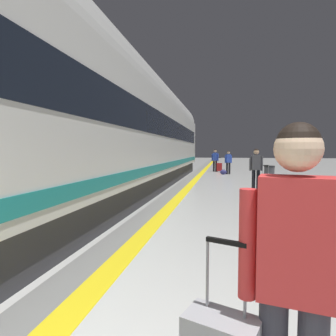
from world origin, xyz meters
TOP-DOWN VIEW (x-y plane):
  - safety_line_strip at (-0.97, 10.00)m, footprint 0.36×80.00m
  - tactile_edge_band at (-1.31, 10.00)m, footprint 0.64×80.00m
  - high_speed_train at (-3.10, 6.93)m, footprint 2.94×30.63m
  - traveller_foreground at (0.83, 1.21)m, footprint 0.53×0.27m
  - passenger_near at (1.75, 11.21)m, footprint 0.52×0.21m
  - suitcase_near at (2.07, 10.95)m, footprint 0.41×0.28m
  - passenger_mid at (0.82, 18.86)m, footprint 0.47×0.27m
  - duffel_bag_mid at (0.50, 18.60)m, footprint 0.44×0.26m
  - passenger_far at (-0.11, 21.00)m, footprint 0.52×0.21m
  - suitcase_far at (0.21, 20.80)m, footprint 0.40×0.27m
  - waste_bin at (2.50, 12.83)m, footprint 0.46×0.46m

SIDE VIEW (x-z plane):
  - tactile_edge_band at x=-1.31m, z-range 0.00..0.01m
  - safety_line_strip at x=-0.97m, z-range 0.00..0.01m
  - duffel_bag_mid at x=0.50m, z-range -0.03..0.33m
  - suitcase_near at x=2.07m, z-range -0.17..0.87m
  - suitcase_far at x=0.21m, z-range -0.17..0.87m
  - waste_bin at x=2.50m, z-range 0.00..0.91m
  - passenger_mid at x=0.82m, z-range 0.13..1.68m
  - passenger_far at x=-0.11m, z-range 0.13..1.78m
  - passenger_near at x=1.75m, z-range 0.13..1.79m
  - traveller_foreground at x=0.83m, z-range 0.14..1.87m
  - high_speed_train at x=-3.10m, z-range 0.02..4.99m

